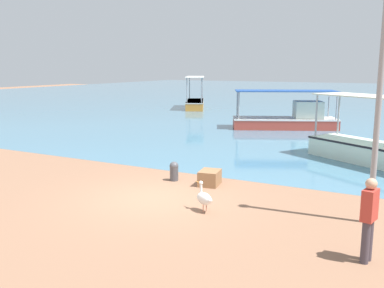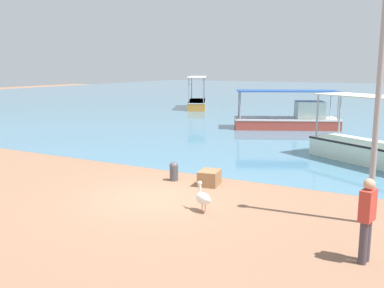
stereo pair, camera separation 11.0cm
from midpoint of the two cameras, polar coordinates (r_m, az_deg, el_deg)
The scene contains 10 objects.
ground at distance 12.60m, azimuth -5.20°, elevation -7.16°, with size 120.00×120.00×0.00m, color #8F654B.
harbor_water at distance 58.54m, azimuth 21.44°, elevation 5.94°, with size 110.00×90.00×0.00m, color teal.
fishing_boat_center at distance 26.92m, azimuth 12.69°, elevation 3.36°, with size 6.54×4.48×2.32m.
fishing_boat_far_right at distance 18.04m, azimuth 23.74°, elevation -0.82°, with size 5.97×4.50×2.64m.
fishing_boat_outer at distance 38.91m, azimuth 0.33°, elevation 5.58°, with size 3.78×5.68×2.85m.
pelican at distance 11.30m, azimuth 1.35°, elevation -7.18°, with size 0.74×0.52×0.80m.
lamp_post at distance 10.85m, azimuth 23.61°, elevation 8.21°, with size 0.28×0.28×6.35m.
mooring_bollard at distance 14.31m, azimuth -2.63°, elevation -3.56°, with size 0.30×0.30×0.65m.
fisherman_standing at distance 9.00m, azimuth 22.18°, elevation -9.06°, with size 0.30×0.44×1.69m.
cargo_crate at distance 13.80m, azimuth 2.14°, elevation -4.52°, with size 0.78×0.61×0.48m, color #936844.
Camera 1 is at (6.54, -10.07, 3.78)m, focal length 40.00 mm.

